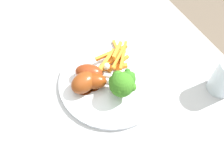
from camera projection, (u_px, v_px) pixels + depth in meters
dining_table at (100, 95)px, 0.72m from camera, size 1.23×0.77×0.75m
dinner_plate at (112, 80)px, 0.62m from camera, size 0.30×0.30×0.01m
broccoli_floret_front at (121, 84)px, 0.55m from camera, size 0.07×0.06×0.08m
broccoli_floret_middle at (128, 79)px, 0.57m from camera, size 0.05×0.04×0.06m
carrot_fries_pile at (115, 58)px, 0.64m from camera, size 0.13×0.12×0.04m
chicken_drumstick_near at (85, 81)px, 0.58m from camera, size 0.08×0.13×0.05m
chicken_drumstick_far at (95, 81)px, 0.59m from camera, size 0.09×0.12×0.04m
chicken_drumstick_extra at (91, 73)px, 0.60m from camera, size 0.10×0.12×0.04m
fork at (0, 37)px, 0.72m from camera, size 0.11×0.17×0.00m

